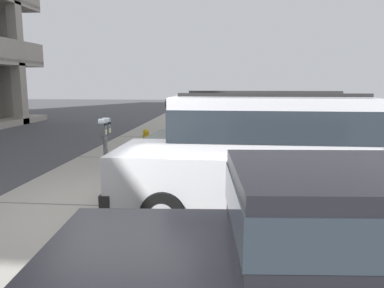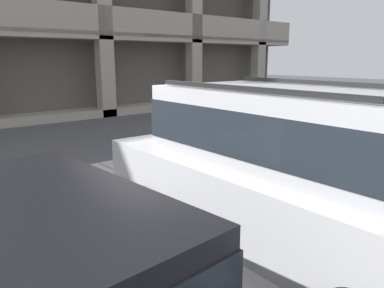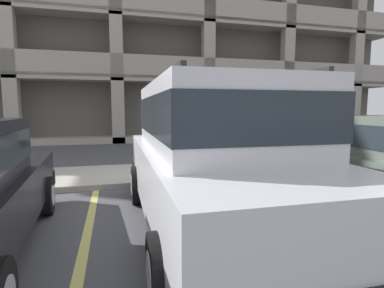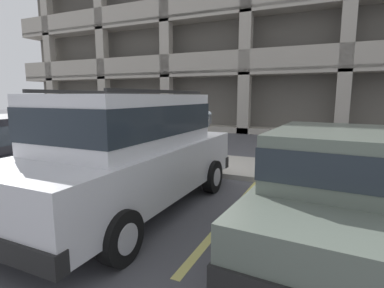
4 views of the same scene
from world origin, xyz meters
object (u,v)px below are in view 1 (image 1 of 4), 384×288
at_px(red_sedan, 333,255).
at_px(fire_hydrant, 146,141).
at_px(dark_hatchback, 245,139).
at_px(silver_suv, 264,152).
at_px(parking_meter_near, 105,140).
at_px(parking_meter_far, 167,114).

distance_m(red_sedan, fire_hydrant, 8.53).
bearing_deg(dark_hatchback, fire_hydrant, 62.67).
height_order(silver_suv, red_sedan, silver_suv).
relative_size(parking_meter_near, parking_meter_far, 0.98).
height_order(red_sedan, parking_meter_far, parking_meter_far).
height_order(red_sedan, dark_hatchback, same).
relative_size(red_sedan, dark_hatchback, 1.00).
bearing_deg(silver_suv, parking_meter_near, 85.56).
distance_m(red_sedan, dark_hatchback, 6.18).
distance_m(parking_meter_near, fire_hydrant, 4.69).
relative_size(dark_hatchback, fire_hydrant, 6.56).
xyz_separation_m(dark_hatchback, fire_hydrant, (1.72, 2.81, -0.36)).
bearing_deg(fire_hydrant, silver_suv, -148.59).
bearing_deg(parking_meter_far, dark_hatchback, -145.22).
bearing_deg(parking_meter_near, silver_suv, -95.14).
bearing_deg(red_sedan, dark_hatchback, -0.22).
bearing_deg(dark_hatchback, parking_meter_far, 38.87).
relative_size(silver_suv, dark_hatchback, 1.05).
height_order(parking_meter_near, fire_hydrant, parking_meter_near).
height_order(silver_suv, parking_meter_near, silver_suv).
xyz_separation_m(red_sedan, dark_hatchback, (6.17, 0.42, 0.00)).
bearing_deg(dark_hatchback, parking_meter_near, 143.21).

